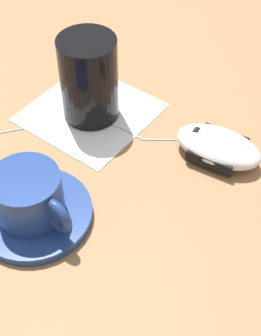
% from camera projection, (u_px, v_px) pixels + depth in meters
% --- Properties ---
extents(ground_plane, '(3.00, 3.00, 0.00)m').
position_uv_depth(ground_plane, '(95.00, 169.00, 0.63)').
color(ground_plane, olive).
extents(saucer, '(0.13, 0.13, 0.01)m').
position_uv_depth(saucer, '(34.00, 214.00, 0.58)').
color(saucer, navy).
rests_on(saucer, ground).
extents(coffee_cup, '(0.10, 0.08, 0.06)m').
position_uv_depth(coffee_cup, '(29.00, 196.00, 0.55)').
color(coffee_cup, navy).
rests_on(coffee_cup, saucer).
extents(computer_mouse, '(0.12, 0.11, 0.03)m').
position_uv_depth(computer_mouse, '(218.00, 147.00, 0.63)').
color(computer_mouse, silver).
rests_on(computer_mouse, ground).
extents(mouse_cable, '(0.12, 0.21, 0.00)m').
position_uv_depth(mouse_cable, '(86.00, 128.00, 0.68)').
color(mouse_cable, gray).
rests_on(mouse_cable, ground).
extents(napkin_under_glass, '(0.21, 0.21, 0.00)m').
position_uv_depth(napkin_under_glass, '(90.00, 112.00, 0.70)').
color(napkin_under_glass, white).
rests_on(napkin_under_glass, ground).
extents(drinking_glass, '(0.07, 0.07, 0.11)m').
position_uv_depth(drinking_glass, '(89.00, 79.00, 0.65)').
color(drinking_glass, black).
rests_on(drinking_glass, napkin_under_glass).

